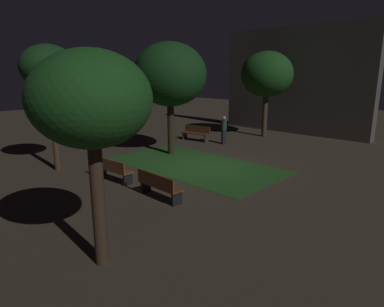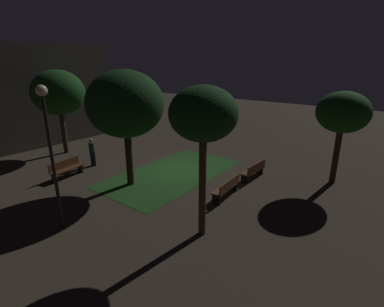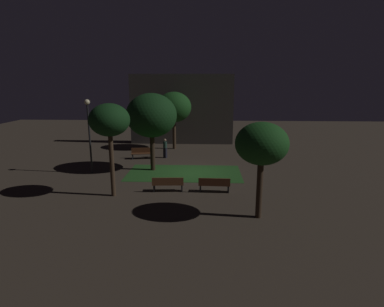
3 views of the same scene
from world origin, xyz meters
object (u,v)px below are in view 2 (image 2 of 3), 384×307
tree_back_left (125,105)px  tree_tall_center (58,93)px  bench_by_lamp (254,170)px  tree_left_canopy (343,113)px  tree_near_wall (203,116)px  bench_back_row (227,187)px  bench_path_side (66,168)px  pedestrian (92,152)px  lamp_post_path_center (49,137)px

tree_back_left → tree_tall_center: (0.82, 7.37, -0.02)m
bench_by_lamp → tree_left_canopy: tree_left_canopy is taller
tree_left_canopy → tree_near_wall: size_ratio=0.88×
bench_back_row → bench_path_side: (-3.03, 7.87, 0.00)m
tree_left_canopy → tree_tall_center: size_ratio=0.85×
tree_tall_center → tree_near_wall: (-2.16, -12.65, 0.28)m
tree_tall_center → tree_left_canopy: bearing=-70.3°
pedestrian → bench_path_side: bearing=-168.6°
lamp_post_path_center → pedestrian: lamp_post_path_center is taller
bench_by_lamp → bench_path_side: 9.71m
bench_path_side → pedestrian: 1.90m
bench_by_lamp → bench_back_row: bearing=180.0°
tree_near_wall → pedestrian: bearing=79.0°
bench_back_row → tree_back_left: tree_back_left is taller
bench_by_lamp → tree_back_left: bearing=133.6°
tree_left_canopy → tree_back_left: (-6.26, 7.81, 0.42)m
bench_back_row → pedestrian: size_ratio=1.13×
tree_tall_center → lamp_post_path_center: bearing=-120.4°
tree_near_wall → pedestrian: (1.75, 9.01, -3.32)m
bench_path_side → tree_left_canopy: 13.88m
bench_back_row → bench_path_side: size_ratio=0.99×
tree_back_left → bench_back_row: bearing=-70.2°
bench_by_lamp → pedestrian: size_ratio=1.13×
tree_near_wall → lamp_post_path_center: size_ratio=1.01×
tree_left_canopy → tree_back_left: tree_back_left is taller
tree_left_canopy → lamp_post_path_center: bearing=146.6°
bench_path_side → tree_back_left: 5.00m
bench_back_row → tree_left_canopy: bearing=-35.5°
tree_back_left → tree_tall_center: 7.42m
bench_path_side → tree_near_wall: size_ratio=0.36×
pedestrian → tree_left_canopy: bearing=-63.2°
bench_path_side → tree_left_canopy: size_ratio=0.41×
tree_left_canopy → tree_tall_center: (-5.43, 15.18, 0.41)m
tree_tall_center → lamp_post_path_center: (-4.91, -8.36, -0.50)m
pedestrian → lamp_post_path_center: bearing=-133.6°
tree_back_left → pedestrian: tree_back_left is taller
tree_left_canopy → lamp_post_path_center: size_ratio=0.89×
bench_back_row → tree_back_left: 5.88m
bench_by_lamp → tree_left_canopy: (1.97, -3.31, 3.00)m
tree_tall_center → pedestrian: size_ratio=3.30×
tree_tall_center → pedestrian: bearing=-96.4°
bench_path_side → lamp_post_path_center: 5.88m
bench_path_side → tree_tall_center: (2.24, 4.01, 3.41)m
bench_by_lamp → tree_left_canopy: 4.88m
tree_near_wall → bench_by_lamp: bearing=7.8°
tree_left_canopy → tree_near_wall: (-7.59, 2.54, 0.69)m
tree_near_wall → pedestrian: tree_near_wall is taller
bench_by_lamp → tree_near_wall: size_ratio=0.36×
bench_by_lamp → lamp_post_path_center: lamp_post_path_center is taller
tree_back_left → lamp_post_path_center: bearing=-166.3°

